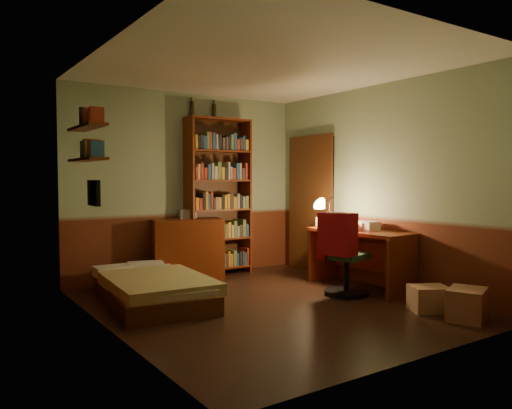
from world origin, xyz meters
TOP-DOWN VIEW (x-y plane):
  - floor at (0.00, 0.00)m, footprint 3.50×4.00m
  - ceiling at (0.00, 0.00)m, footprint 3.50×4.00m
  - wall_back at (0.00, 2.01)m, footprint 3.50×0.02m
  - wall_left at (-1.76, 0.00)m, footprint 0.02×4.00m
  - wall_right at (1.76, 0.00)m, footprint 0.02×4.00m
  - wall_front at (0.00, -2.01)m, footprint 3.50×0.02m
  - doorway at (1.72, 1.30)m, footprint 0.06×0.90m
  - door_trim at (1.69, 1.30)m, footprint 0.02×0.98m
  - bed at (-1.02, 0.84)m, footprint 1.18×1.91m
  - dresser at (-0.12, 1.76)m, footprint 1.03×0.70m
  - mini_stereo at (-0.06, 1.89)m, footprint 0.26×0.22m
  - bookshelf at (0.42, 1.85)m, footprint 0.97×0.32m
  - bottle_left at (0.06, 1.96)m, footprint 0.06×0.06m
  - bottle_right at (0.41, 1.96)m, footprint 0.06×0.06m
  - desk at (1.44, 0.03)m, footprint 0.66×1.42m
  - paper_stack at (1.48, 0.63)m, footprint 0.29×0.36m
  - desk_lamp at (1.33, 0.47)m, footprint 0.22×0.22m
  - office_chair at (1.05, -0.13)m, footprint 0.61×0.56m
  - red_jacket at (0.80, -0.11)m, footprint 0.24×0.43m
  - wall_shelf_lower at (-1.64, 1.10)m, footprint 0.20×0.90m
  - wall_shelf_upper at (-1.64, 1.10)m, footprint 0.20×0.90m
  - framed_picture at (-1.72, 0.60)m, footprint 0.04×0.32m
  - cardboard_box_a at (1.28, -1.57)m, footprint 0.51×0.47m
  - cardboard_box_b at (1.24, -1.16)m, footprint 0.48×0.45m

SIDE VIEW (x-z plane):
  - floor at x=0.00m, z-range -0.02..0.00m
  - cardboard_box_b at x=1.24m, z-range 0.00..0.27m
  - cardboard_box_a at x=1.28m, z-range 0.00..0.31m
  - bed at x=-1.02m, z-range 0.00..0.54m
  - desk at x=1.44m, z-range 0.00..0.74m
  - dresser at x=-0.12m, z-range 0.00..0.84m
  - office_chair at x=1.05m, z-range 0.00..1.02m
  - paper_stack at x=1.48m, z-range 0.74..0.87m
  - mini_stereo at x=-0.06m, z-range 0.84..0.97m
  - doorway at x=1.72m, z-range 0.00..2.00m
  - door_trim at x=1.69m, z-range -0.04..2.04m
  - desk_lamp at x=1.33m, z-range 0.74..1.34m
  - bookshelf at x=0.42m, z-range 0.00..2.26m
  - framed_picture at x=-1.72m, z-range 1.12..1.38m
  - red_jacket at x=0.80m, z-range 1.02..1.52m
  - wall_back at x=0.00m, z-range 0.00..2.60m
  - wall_left at x=-1.76m, z-range 0.00..2.60m
  - wall_right at x=1.76m, z-range 0.00..2.60m
  - wall_front at x=0.00m, z-range 0.00..2.60m
  - wall_shelf_lower at x=-1.64m, z-range 1.59..1.61m
  - wall_shelf_upper at x=-1.64m, z-range 1.94..1.96m
  - bottle_right at x=0.41m, z-range 2.26..2.48m
  - bottle_left at x=0.06m, z-range 2.26..2.48m
  - ceiling at x=0.00m, z-range 2.60..2.62m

